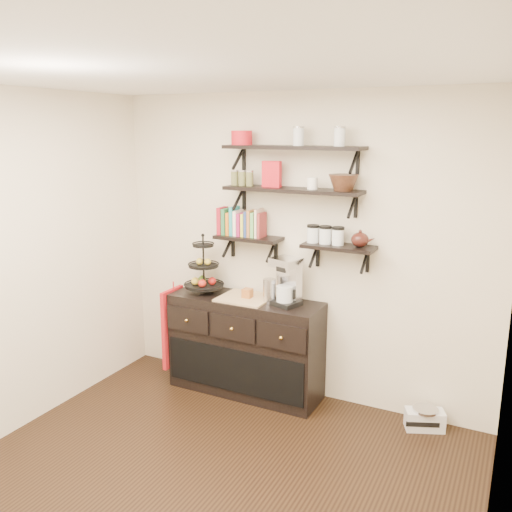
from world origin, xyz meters
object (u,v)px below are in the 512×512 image
Objects in this scene: coffee_maker at (287,282)px; radio at (425,419)px; sideboard at (246,345)px; fruit_stand at (204,273)px.

radio is (1.21, 0.04, -1.01)m from coffee_maker.
sideboard is at bearing 159.78° from radio.
coffee_maker is (0.82, 0.02, 0.02)m from fruit_stand.
coffee_maker is (0.39, 0.03, 0.65)m from sideboard.
fruit_stand is 0.82m from coffee_maker.
radio is at bearing 2.45° from sideboard.
fruit_stand is 1.57× the size of radio.
fruit_stand is at bearing 159.16° from radio.
fruit_stand reaches higher than sideboard.
fruit_stand reaches higher than radio.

